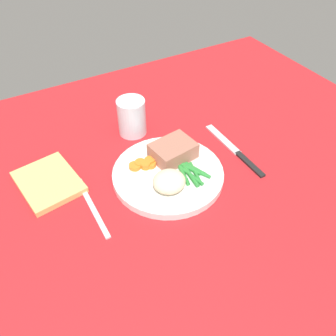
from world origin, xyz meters
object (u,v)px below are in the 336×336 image
object	(u,v)px
knife	(235,151)
water_glass	(132,119)
dinner_plate	(168,174)
meat_portion	(172,150)
fork	(92,207)
napkin	(49,182)

from	to	relation	value
knife	water_glass	distance (cm)	25.23
dinner_plate	knife	xyz separation A→B (cm)	(17.45, -0.29, -0.60)
meat_portion	fork	size ratio (longest dim) A/B	0.54
meat_portion	water_glass	distance (cm)	14.43
water_glass	napkin	distance (cm)	24.16
knife	napkin	xyz separation A→B (cm)	(-39.98, 10.48, 0.45)
fork	knife	distance (cm)	34.42
napkin	knife	bearing A→B (deg)	-14.69
meat_portion	knife	xyz separation A→B (cm)	(14.31, -3.95, -3.19)
meat_portion	knife	distance (cm)	15.18
dinner_plate	water_glass	bearing A→B (deg)	89.35
knife	napkin	size ratio (longest dim) A/B	1.47
water_glass	napkin	size ratio (longest dim) A/B	0.63
fork	meat_portion	bearing A→B (deg)	10.56
knife	dinner_plate	bearing A→B (deg)	175.94
meat_portion	water_glass	size ratio (longest dim) A/B	1.01
water_glass	napkin	bearing A→B (deg)	-161.53
fork	napkin	world-z (taller)	napkin
water_glass	dinner_plate	bearing A→B (deg)	-90.65
dinner_plate	napkin	distance (cm)	24.73
meat_portion	napkin	distance (cm)	26.63
fork	knife	bearing A→B (deg)	-0.53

